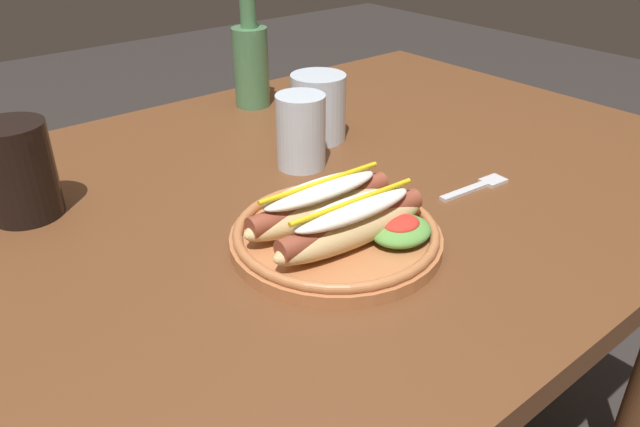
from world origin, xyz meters
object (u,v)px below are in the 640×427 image
(hot_dog_plate, at_px, (339,226))
(extra_cup, at_px, (318,107))
(fork, at_px, (478,186))
(water_cup, at_px, (301,131))
(soda_cup, at_px, (19,171))
(glass_bottle, at_px, (251,61))

(hot_dog_plate, height_order, extra_cup, extra_cup)
(fork, xyz_separation_m, water_cup, (-0.15, 0.22, 0.05))
(soda_cup, xyz_separation_m, water_cup, (0.37, -0.11, -0.01))
(glass_bottle, bearing_deg, fork, -84.37)
(fork, xyz_separation_m, extra_cup, (-0.06, 0.29, 0.05))
(fork, bearing_deg, water_cup, 128.69)
(soda_cup, relative_size, water_cup, 1.12)
(fork, relative_size, extra_cup, 1.10)
(extra_cup, bearing_deg, water_cup, -142.62)
(soda_cup, bearing_deg, hot_dog_plate, -49.95)
(fork, bearing_deg, glass_bottle, 100.23)
(hot_dog_plate, bearing_deg, soda_cup, 130.05)
(water_cup, bearing_deg, extra_cup, 37.38)
(water_cup, relative_size, glass_bottle, 0.49)
(fork, relative_size, glass_bottle, 0.53)
(fork, distance_m, soda_cup, 0.62)
(extra_cup, bearing_deg, soda_cup, 175.29)
(hot_dog_plate, height_order, fork, hot_dog_plate)
(fork, bearing_deg, soda_cup, 152.45)
(soda_cup, relative_size, glass_bottle, 0.55)
(water_cup, xyz_separation_m, extra_cup, (0.09, 0.07, -0.00))
(hot_dog_plate, xyz_separation_m, fork, (0.25, -0.01, -0.02))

